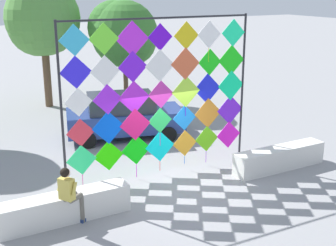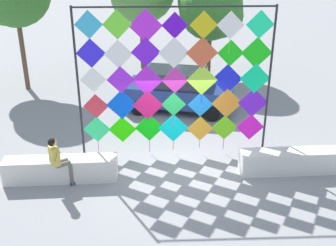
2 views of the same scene
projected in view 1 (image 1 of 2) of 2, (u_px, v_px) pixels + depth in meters
name	position (u px, v px, depth m)	size (l,w,h in m)	color
ground	(180.00, 187.00, 12.98)	(120.00, 120.00, 0.00)	gray
plaza_ledge_left	(65.00, 207.00, 11.05)	(3.21, 0.59, 0.70)	silver
plaza_ledge_right	(279.00, 158.00, 14.19)	(3.21, 0.59, 0.70)	silver
kite_display_rack	(162.00, 90.00, 13.12)	(5.86, 0.24, 4.71)	#232328
seated_vendor	(70.00, 191.00, 10.61)	(0.75, 0.67, 1.55)	#666056
parked_car	(124.00, 116.00, 17.04)	(4.63, 2.93, 1.67)	navy
tree_far_right	(41.00, 21.00, 20.51)	(3.38, 3.38, 5.79)	brown
tree_palm_like	(123.00, 34.00, 20.84)	(3.21, 3.16, 4.92)	brown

